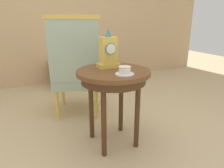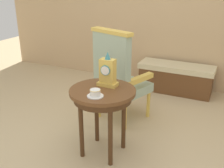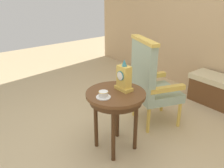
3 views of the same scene
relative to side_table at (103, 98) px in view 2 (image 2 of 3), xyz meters
The scene contains 6 objects.
ground_plane 0.61m from the side_table, 138.15° to the right, with size 10.00×10.00×0.00m, color tan.
side_table is the anchor object (origin of this frame).
teacup_left 0.21m from the side_table, 84.41° to the right, with size 0.15×0.15×0.07m.
mantel_clock 0.25m from the side_table, 88.98° to the left, with size 0.19×0.11×0.34m.
armchair 0.70m from the side_table, 101.94° to the left, with size 0.69×0.68×1.14m.
window_bench 1.95m from the side_table, 81.31° to the left, with size 1.12×0.40×0.44m.
Camera 2 is at (1.14, -2.01, 1.66)m, focal length 43.29 mm.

